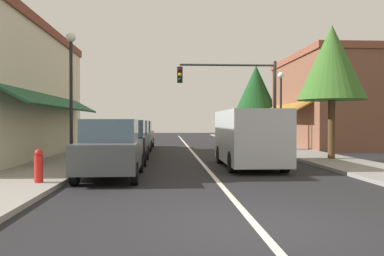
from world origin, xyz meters
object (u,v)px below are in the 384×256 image
at_px(street_lamp_left_near, 71,77).
at_px(tree_right_far, 256,90).
at_px(tree_right_near, 332,63).
at_px(van_in_lane, 249,137).
at_px(fire_hydrant, 39,166).
at_px(parked_car_third_left, 133,137).
at_px(traffic_signal_mast_arm, 239,88).
at_px(parked_car_second_left, 126,142).
at_px(parked_car_far_left, 139,135).
at_px(street_lamp_right_mid, 281,98).
at_px(parked_car_nearest_left, 111,149).

xyz_separation_m(street_lamp_left_near, tree_right_far, (10.78, 17.40, 0.90)).
relative_size(tree_right_near, tree_right_far, 0.93).
distance_m(van_in_lane, fire_hydrant, 7.68).
bearing_deg(van_in_lane, parked_car_third_left, 125.83).
relative_size(traffic_signal_mast_arm, fire_hydrant, 6.61).
bearing_deg(street_lamp_left_near, parked_car_second_left, 39.67).
bearing_deg(fire_hydrant, parked_car_far_left, 84.49).
relative_size(van_in_lane, street_lamp_left_near, 1.03).
relative_size(street_lamp_right_mid, fire_hydrant, 5.19).
bearing_deg(tree_right_near, parked_car_far_left, 133.14).
relative_size(parked_car_nearest_left, tree_right_near, 0.70).
distance_m(parked_car_third_left, fire_hydrant, 11.04).
height_order(parked_car_far_left, fire_hydrant, parked_car_far_left).
xyz_separation_m(van_in_lane, fire_hydrant, (-6.37, -4.24, -0.60)).
distance_m(parked_car_nearest_left, fire_hydrant, 2.29).
bearing_deg(parked_car_third_left, street_lamp_left_near, -105.71).
xyz_separation_m(parked_car_second_left, parked_car_third_left, (-0.08, 4.77, 0.00)).
bearing_deg(van_in_lane, parked_car_second_left, 158.13).
height_order(parked_car_far_left, tree_right_near, tree_right_near).
distance_m(parked_car_far_left, street_lamp_right_mid, 9.35).
bearing_deg(traffic_signal_mast_arm, tree_right_far, 72.06).
relative_size(parked_car_nearest_left, traffic_signal_mast_arm, 0.72).
height_order(parked_car_second_left, street_lamp_right_mid, street_lamp_right_mid).
bearing_deg(tree_right_far, parked_car_nearest_left, -113.54).
height_order(tree_right_far, fire_hydrant, tree_right_far).
bearing_deg(fire_hydrant, parked_car_nearest_left, 43.74).
xyz_separation_m(parked_car_third_left, tree_right_near, (8.84, -4.53, 3.35)).
bearing_deg(parked_car_third_left, van_in_lane, -54.18).
height_order(traffic_signal_mast_arm, tree_right_near, tree_right_near).
distance_m(parked_car_nearest_left, tree_right_far, 22.56).
height_order(parked_car_third_left, street_lamp_left_near, street_lamp_left_near).
distance_m(van_in_lane, street_lamp_right_mid, 8.70).
height_order(street_lamp_left_near, street_lamp_right_mid, street_lamp_left_near).
distance_m(parked_car_third_left, van_in_lane, 8.24).
xyz_separation_m(parked_car_far_left, traffic_signal_mast_arm, (5.93, -3.37, 2.75)).
relative_size(parked_car_far_left, tree_right_near, 0.70).
bearing_deg(van_in_lane, parked_car_nearest_left, -150.49).
bearing_deg(parked_car_second_left, fire_hydrant, -105.48).
height_order(parked_car_far_left, traffic_signal_mast_arm, traffic_signal_mast_arm).
height_order(traffic_signal_mast_arm, fire_hydrant, traffic_signal_mast_arm).
distance_m(street_lamp_left_near, street_lamp_right_mid, 12.44).
bearing_deg(tree_right_near, van_in_lane, -151.93).
xyz_separation_m(parked_car_nearest_left, parked_car_third_left, (-0.09, 9.35, 0.00)).
relative_size(parked_car_third_left, parked_car_far_left, 1.00).
xyz_separation_m(parked_car_second_left, street_lamp_right_mid, (8.14, 5.87, 2.19)).
relative_size(van_in_lane, fire_hydrant, 5.95).
xyz_separation_m(traffic_signal_mast_arm, tree_right_near, (2.93, -6.09, 0.60)).
distance_m(tree_right_near, fire_hydrant, 12.74).
relative_size(traffic_signal_mast_arm, street_lamp_right_mid, 1.27).
bearing_deg(street_lamp_right_mid, fire_hydrant, -129.10).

